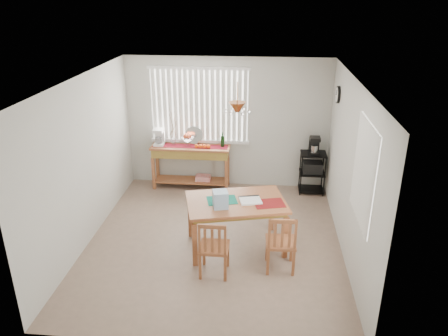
# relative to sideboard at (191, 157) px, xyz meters

# --- Properties ---
(ground) EXTENTS (4.00, 4.50, 0.01)m
(ground) POSITION_rel_sideboard_xyz_m (0.70, -2.01, -0.67)
(ground) COLOR #8F7361
(room_shell) EXTENTS (4.20, 4.70, 2.70)m
(room_shell) POSITION_rel_sideboard_xyz_m (0.71, -1.99, 1.03)
(room_shell) COLOR beige
(room_shell) RESTS_ON ground
(sideboard) EXTENTS (1.56, 0.44, 0.88)m
(sideboard) POSITION_rel_sideboard_xyz_m (0.00, 0.00, 0.00)
(sideboard) COLOR #A35E37
(sideboard) RESTS_ON ground
(sideboard_items) EXTENTS (1.49, 0.37, 0.67)m
(sideboard_items) POSITION_rel_sideboard_xyz_m (-0.25, 0.01, 0.36)
(sideboard_items) COLOR maroon
(sideboard_items) RESTS_ON sideboard
(wire_cart) EXTENTS (0.49, 0.39, 0.83)m
(wire_cart) POSITION_rel_sideboard_xyz_m (2.40, -0.01, -0.16)
(wire_cart) COLOR black
(wire_cart) RESTS_ON ground
(cart_items) EXTENTS (0.19, 0.23, 0.34)m
(cart_items) POSITION_rel_sideboard_xyz_m (2.40, -0.00, 0.32)
(cart_items) COLOR black
(cart_items) RESTS_ON wire_cart
(dining_table) EXTENTS (1.67, 1.28, 0.79)m
(dining_table) POSITION_rel_sideboard_xyz_m (1.05, -2.12, 0.04)
(dining_table) COLOR #A35E37
(dining_table) RESTS_ON ground
(table_items) EXTENTS (1.23, 0.55, 0.25)m
(table_items) POSITION_rel_sideboard_xyz_m (0.94, -2.28, 0.23)
(table_items) COLOR #157962
(table_items) RESTS_ON dining_table
(chair_left) EXTENTS (0.41, 0.41, 0.89)m
(chair_left) POSITION_rel_sideboard_xyz_m (0.80, -2.89, -0.23)
(chair_left) COLOR #A35E37
(chair_left) RESTS_ON ground
(chair_right) EXTENTS (0.43, 0.43, 0.90)m
(chair_right) POSITION_rel_sideboard_xyz_m (1.73, -2.68, -0.22)
(chair_right) COLOR #A35E37
(chair_right) RESTS_ON ground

